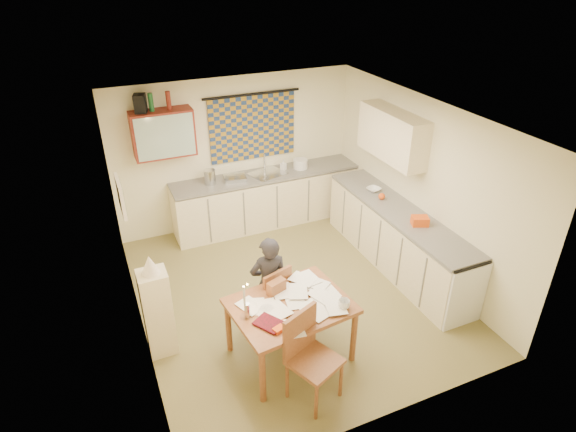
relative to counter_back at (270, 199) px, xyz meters
name	(u,v)px	position (x,y,z in m)	size (l,w,h in m)	color
floor	(291,292)	(-0.48, -1.95, -0.46)	(4.00, 4.50, 0.02)	olive
ceiling	(292,116)	(-0.48, -1.95, 2.06)	(4.00, 4.50, 0.02)	white
wall_back	(236,153)	(-0.48, 0.31, 0.80)	(4.00, 0.02, 2.50)	#F3EBBE
wall_front	(394,324)	(-0.48, -4.21, 0.80)	(4.00, 0.02, 2.50)	#F3EBBE
wall_left	(128,247)	(-2.49, -1.95, 0.80)	(0.02, 4.50, 2.50)	#F3EBBE
wall_right	(421,186)	(1.53, -1.95, 0.80)	(0.02, 4.50, 2.50)	#F3EBBE
window_blind	(253,128)	(-0.18, 0.27, 1.20)	(1.45, 0.03, 1.05)	navy
curtain_rod	(252,94)	(-0.18, 0.25, 1.75)	(0.04, 0.04, 1.60)	black
wall_cabinet	(163,134)	(-1.63, 0.13, 1.35)	(0.90, 0.34, 0.70)	maroon
wall_cabinet_glass	(165,137)	(-1.63, -0.04, 1.35)	(0.84, 0.02, 0.64)	#99B2A5
upper_cabinet_right	(392,135)	(1.35, -1.40, 1.40)	(0.34, 1.30, 0.70)	beige
framed_print	(121,196)	(-2.45, -1.55, 1.25)	(0.04, 0.50, 0.40)	beige
print_canvas	(123,196)	(-2.42, -1.55, 1.25)	(0.01, 0.42, 0.32)	beige
counter_back	(270,199)	(0.00, 0.00, 0.00)	(3.30, 0.62, 0.92)	beige
counter_right	(396,238)	(1.22, -1.94, 0.00)	(0.62, 2.95, 0.92)	beige
stove	(452,285)	(1.22, -3.17, 0.00)	(0.58, 0.58, 0.90)	white
sink	(268,176)	(-0.04, 0.00, 0.43)	(0.55, 0.45, 0.10)	silver
tap	(264,162)	(-0.02, 0.18, 0.61)	(0.03, 0.03, 0.28)	silver
dish_rack	(235,178)	(-0.61, 0.00, 0.50)	(0.35, 0.30, 0.06)	silver
kettle	(210,177)	(-1.02, 0.00, 0.59)	(0.18, 0.18, 0.24)	silver
mixing_bowl	(300,164)	(0.56, 0.00, 0.55)	(0.24, 0.24, 0.16)	white
soap_bottle	(283,165)	(0.26, 0.05, 0.56)	(0.11, 0.11, 0.18)	white
bowl	(374,189)	(1.22, -1.26, 0.49)	(0.25, 0.25, 0.05)	white
orange_bag	(420,221)	(1.22, -2.40, 0.53)	(0.22, 0.16, 0.12)	#EA5112
fruit_orange	(382,196)	(1.17, -1.55, 0.52)	(0.10, 0.10, 0.10)	#EA5112
speaker	(140,103)	(-1.89, 0.13, 1.83)	(0.16, 0.20, 0.26)	black
bottle_green	(151,102)	(-1.74, 0.13, 1.83)	(0.07, 0.07, 0.26)	#195926
bottle_brown	(168,100)	(-1.49, 0.13, 1.83)	(0.07, 0.07, 0.26)	maroon
dining_table	(290,330)	(-0.97, -3.03, -0.07)	(1.38, 1.11, 0.75)	brown
chair_far	(269,307)	(-1.00, -2.45, -0.17)	(0.52, 0.52, 0.91)	brown
chair_near	(313,373)	(-0.99, -3.66, -0.13)	(0.61, 0.61, 1.03)	brown
person	(269,283)	(-0.99, -2.45, 0.19)	(0.50, 0.37, 1.28)	black
shelf_stand	(158,313)	(-2.32, -2.35, 0.10)	(0.32, 0.30, 1.11)	beige
lampshade	(150,265)	(-2.32, -2.35, 0.77)	(0.20, 0.20, 0.22)	beige
letter_rack	(276,287)	(-1.03, -2.78, 0.38)	(0.22, 0.10, 0.16)	brown
mug	(344,304)	(-0.46, -3.32, 0.35)	(0.13, 0.13, 0.10)	white
magazine	(263,330)	(-1.40, -3.30, 0.31)	(0.34, 0.36, 0.03)	maroon
book	(264,319)	(-1.33, -3.16, 0.31)	(0.20, 0.27, 0.02)	#EA5112
orange_box	(279,329)	(-1.25, -3.37, 0.32)	(0.12, 0.08, 0.04)	#EA5112
eyeglasses	(316,315)	(-0.80, -3.32, 0.31)	(0.13, 0.04, 0.02)	black
candle_holder	(247,311)	(-1.47, -3.04, 0.39)	(0.06, 0.06, 0.18)	silver
candle	(244,295)	(-1.49, -3.03, 0.59)	(0.02, 0.02, 0.22)	white
candle_flame	(247,285)	(-1.45, -3.02, 0.71)	(0.02, 0.02, 0.02)	#FFCC66
papers	(297,300)	(-0.88, -3.02, 0.31)	(1.16, 1.06, 0.03)	white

